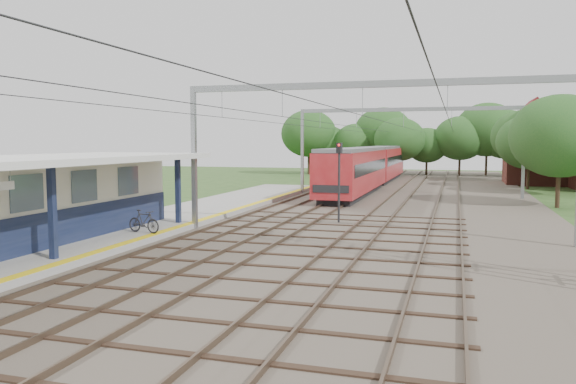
% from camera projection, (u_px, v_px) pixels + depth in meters
% --- Properties ---
extents(ground, '(160.00, 160.00, 0.00)m').
position_uv_depth(ground, '(94.00, 348.00, 11.82)').
color(ground, '#2D4C1E').
rests_on(ground, ground).
extents(ballast_bed, '(18.00, 90.00, 0.10)m').
position_uv_depth(ballast_bed, '(407.00, 203.00, 39.29)').
color(ballast_bed, '#473D33').
rests_on(ballast_bed, ground).
extents(platform, '(5.00, 52.00, 0.35)m').
position_uv_depth(platform, '(139.00, 228.00, 27.31)').
color(platform, gray).
rests_on(platform, ground).
extents(yellow_stripe, '(0.45, 52.00, 0.01)m').
position_uv_depth(yellow_stripe, '(181.00, 226.00, 26.65)').
color(yellow_stripe, yellow).
rests_on(yellow_stripe, platform).
extents(station_building, '(3.41, 18.00, 3.40)m').
position_uv_depth(station_building, '(4.00, 204.00, 20.86)').
color(station_building, beige).
rests_on(station_building, platform).
extents(canopy, '(6.40, 20.00, 3.44)m').
position_uv_depth(canopy, '(5.00, 162.00, 19.45)').
color(canopy, '#121A38').
rests_on(canopy, platform).
extents(rail_tracks, '(11.80, 88.00, 0.15)m').
position_uv_depth(rail_tracks, '(372.00, 200.00, 40.00)').
color(rail_tracks, brown).
rests_on(rail_tracks, ballast_bed).
extents(catenary_system, '(17.22, 88.00, 7.00)m').
position_uv_depth(catenary_system, '(392.00, 123.00, 34.48)').
color(catenary_system, gray).
rests_on(catenary_system, ground).
extents(tree_band, '(31.72, 30.88, 8.82)m').
position_uv_depth(tree_band, '(426.00, 137.00, 64.77)').
color(tree_band, '#382619').
rests_on(tree_band, ground).
extents(house_far, '(8.00, 6.12, 8.66)m').
position_uv_depth(house_far, '(547.00, 153.00, 56.56)').
color(house_far, brown).
rests_on(house_far, ground).
extents(bicycle, '(1.75, 0.78, 1.02)m').
position_uv_depth(bicycle, '(144.00, 221.00, 24.59)').
color(bicycle, black).
rests_on(bicycle, platform).
extents(train, '(2.86, 35.61, 3.76)m').
position_uv_depth(train, '(371.00, 165.00, 53.09)').
color(train, black).
rests_on(train, ballast_bed).
extents(signal_post, '(0.34, 0.31, 4.29)m').
position_uv_depth(signal_post, '(339.00, 173.00, 29.38)').
color(signal_post, black).
rests_on(signal_post, ground).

